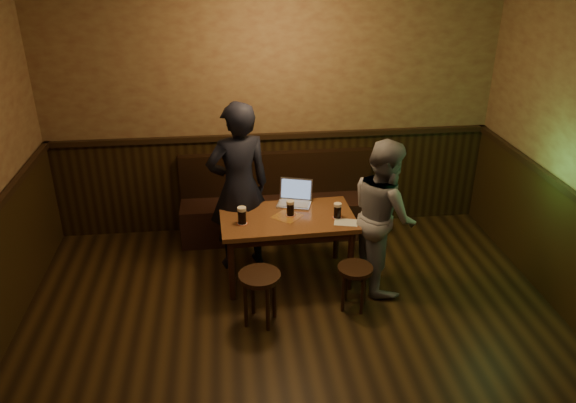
# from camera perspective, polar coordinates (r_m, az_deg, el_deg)

# --- Properties ---
(room) EXTENTS (5.04, 6.04, 2.84)m
(room) POSITION_cam_1_polar(r_m,az_deg,el_deg) (3.83, 2.23, -5.66)
(room) COLOR black
(room) RESTS_ON ground
(bench) EXTENTS (2.20, 0.50, 0.95)m
(bench) POSITION_cam_1_polar(r_m,az_deg,el_deg) (6.46, -1.02, -0.81)
(bench) COLOR black
(bench) RESTS_ON ground
(pub_table) EXTENTS (1.32, 0.79, 0.70)m
(pub_table) POSITION_cam_1_polar(r_m,az_deg,el_deg) (5.50, -0.07, -2.37)
(pub_table) COLOR brown
(pub_table) RESTS_ON ground
(stool_left) EXTENTS (0.49, 0.49, 0.50)m
(stool_left) POSITION_cam_1_polar(r_m,az_deg,el_deg) (4.98, -2.89, -8.36)
(stool_left) COLOR black
(stool_left) RESTS_ON ground
(stool_right) EXTENTS (0.43, 0.43, 0.44)m
(stool_right) POSITION_cam_1_polar(r_m,az_deg,el_deg) (5.23, 6.81, -7.44)
(stool_right) COLOR black
(stool_right) RESTS_ON ground
(pint_left) EXTENTS (0.11, 0.11, 0.17)m
(pint_left) POSITION_cam_1_polar(r_m,az_deg,el_deg) (5.31, -4.70, -1.41)
(pint_left) COLOR #B23515
(pint_left) RESTS_ON pub_table
(pint_mid) EXTENTS (0.10, 0.10, 0.16)m
(pint_mid) POSITION_cam_1_polar(r_m,az_deg,el_deg) (5.45, 0.24, -0.66)
(pint_mid) COLOR #B23515
(pint_mid) RESTS_ON pub_table
(pint_right) EXTENTS (0.10, 0.10, 0.15)m
(pint_right) POSITION_cam_1_polar(r_m,az_deg,el_deg) (5.43, 5.05, -0.91)
(pint_right) COLOR #B23515
(pint_right) RESTS_ON pub_table
(laptop) EXTENTS (0.40, 0.35, 0.24)m
(laptop) POSITION_cam_1_polar(r_m,az_deg,el_deg) (5.71, 0.71, 0.43)
(laptop) COLOR silver
(laptop) RESTS_ON pub_table
(menu) EXTENTS (0.25, 0.20, 0.00)m
(menu) POSITION_cam_1_polar(r_m,az_deg,el_deg) (5.37, 5.90, -2.12)
(menu) COLOR silver
(menu) RESTS_ON pub_table
(person_suit) EXTENTS (0.74, 0.58, 1.77)m
(person_suit) POSITION_cam_1_polar(r_m,az_deg,el_deg) (5.64, -5.02, 1.43)
(person_suit) COLOR black
(person_suit) RESTS_ON ground
(person_grey) EXTENTS (0.65, 0.79, 1.51)m
(person_grey) POSITION_cam_1_polar(r_m,az_deg,el_deg) (5.44, 9.68, -1.35)
(person_grey) COLOR gray
(person_grey) RESTS_ON ground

